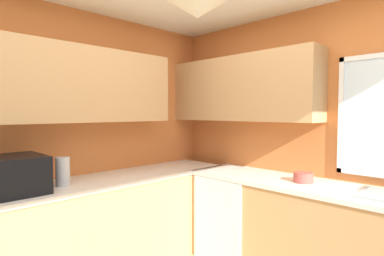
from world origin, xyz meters
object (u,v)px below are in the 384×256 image
dishwasher (234,216)px  kettle (63,171)px  bowl (303,177)px  microwave (18,174)px

dishwasher → kettle: bearing=-112.4°
bowl → microwave: bearing=-126.2°
kettle → bowl: size_ratio=1.43×
dishwasher → microwave: size_ratio=1.82×
microwave → kettle: 0.34m
dishwasher → bowl: (0.75, 0.03, 0.53)m
kettle → dishwasher: bearing=67.6°
microwave → bowl: size_ratio=2.81×
microwave → kettle: size_ratio=1.96×
dishwasher → microwave: microwave is taller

